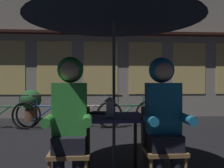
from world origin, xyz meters
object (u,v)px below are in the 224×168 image
(patio_umbrella, at_px, (114,5))
(bicycle_fourth, at_px, (129,113))
(bicycle_third, at_px, (89,114))
(cafe_table, at_px, (114,124))
(lantern, at_px, (110,106))
(person_left_hooded, at_px, (70,111))
(bicycle_nearest, at_px, (4,115))
(person_right_hooded, at_px, (163,110))
(chair_right, at_px, (162,143))
(potted_plant, at_px, (31,102))
(book, at_px, (99,113))
(chair_left, at_px, (70,145))
(bicycle_second, at_px, (48,114))

(patio_umbrella, relative_size, bicycle_fourth, 1.39)
(patio_umbrella, bearing_deg, bicycle_third, 96.22)
(cafe_table, xyz_separation_m, lantern, (-0.05, -0.09, 0.22))
(lantern, bearing_deg, person_left_hooded, -142.03)
(person_left_hooded, distance_m, bicycle_nearest, 4.21)
(person_right_hooded, distance_m, bicycle_nearest, 4.73)
(chair_right, distance_m, bicycle_nearest, 4.66)
(cafe_table, xyz_separation_m, person_left_hooded, (-0.48, -0.43, 0.21))
(lantern, height_order, bicycle_fourth, lantern)
(cafe_table, height_order, potted_plant, potted_plant)
(chair_right, xyz_separation_m, book, (-0.65, 0.57, 0.26))
(chair_left, height_order, book, chair_left)
(chair_left, bearing_deg, person_right_hooded, -3.39)
(lantern, distance_m, bicycle_fourth, 3.52)
(bicycle_second, xyz_separation_m, bicycle_third, (1.01, 0.02, 0.00))
(chair_left, relative_size, book, 4.35)
(bicycle_fourth, height_order, book, bicycle_fourth)
(potted_plant, bearing_deg, bicycle_fourth, -24.97)
(bicycle_fourth, bearing_deg, lantern, -101.59)
(patio_umbrella, distance_m, person_right_hooded, 1.37)
(person_left_hooded, bearing_deg, bicycle_nearest, 117.55)
(chair_right, relative_size, bicycle_nearest, 0.52)
(bicycle_nearest, height_order, potted_plant, potted_plant)
(person_left_hooded, relative_size, book, 7.00)
(bicycle_nearest, bearing_deg, bicycle_second, 0.63)
(bicycle_fourth, height_order, potted_plant, potted_plant)
(lantern, xyz_separation_m, person_left_hooded, (-0.43, -0.33, -0.01))
(lantern, relative_size, bicycle_second, 0.14)
(person_left_hooded, bearing_deg, bicycle_fourth, 73.24)
(bicycle_second, bearing_deg, lantern, -68.73)
(patio_umbrella, xyz_separation_m, bicycle_fourth, (0.65, 3.32, -1.71))
(person_right_hooded, distance_m, bicycle_second, 4.18)
(person_left_hooded, bearing_deg, person_right_hooded, 0.00)
(person_left_hooded, relative_size, bicycle_fourth, 0.84)
(person_left_hooded, bearing_deg, chair_right, 3.39)
(patio_umbrella, distance_m, bicycle_fourth, 3.79)
(patio_umbrella, height_order, book, patio_umbrella)
(chair_left, bearing_deg, bicycle_fourth, 73.00)
(lantern, height_order, potted_plant, lantern)
(person_right_hooded, distance_m, bicycle_third, 3.86)
(lantern, relative_size, potted_plant, 0.25)
(patio_umbrella, xyz_separation_m, bicycle_nearest, (-2.41, 3.28, -1.71))
(cafe_table, xyz_separation_m, bicycle_third, (-0.36, 3.31, -0.29))
(cafe_table, height_order, patio_umbrella, patio_umbrella)
(chair_right, bearing_deg, patio_umbrella, 142.45)
(lantern, relative_size, chair_left, 0.27)
(book, bearing_deg, chair_right, -21.64)
(chair_left, distance_m, book, 0.70)
(person_left_hooded, distance_m, person_right_hooded, 0.96)
(lantern, distance_m, potted_plant, 5.12)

